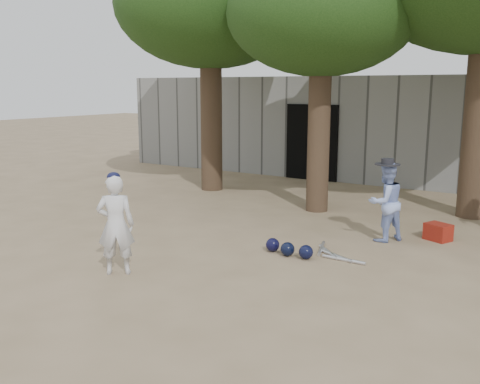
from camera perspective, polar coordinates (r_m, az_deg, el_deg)
The scene contains 7 objects.
ground at distance 8.82m, azimuth -6.82°, elevation -6.74°, with size 70.00×70.00×0.00m, color #937C5E.
boy_player at distance 7.94m, azimuth -13.11°, elevation -3.43°, with size 0.54×0.35×1.47m, color silver.
spectator_blue at distance 9.75m, azimuth 15.26°, elevation -1.05°, with size 0.68×0.53×1.40m, color #98AEEC.
red_bag at distance 10.20m, azimuth 20.37°, elevation -4.02°, with size 0.42×0.32×0.30m, color maroon.
back_building at distance 17.69m, azimuth 14.71°, elevation 6.92°, with size 16.00×5.24×3.00m.
helmet_row at distance 8.76m, azimuth 5.19°, elevation -6.04°, with size 0.87×0.31×0.23m.
bat_pile at distance 8.87m, azimuth 9.80°, elevation -6.51°, with size 1.03×0.77×0.06m.
Camera 1 is at (5.31, -6.50, 2.70)m, focal length 40.00 mm.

